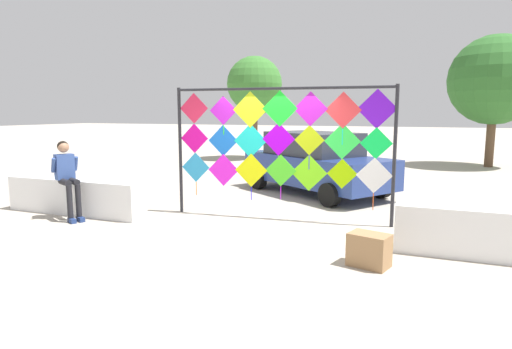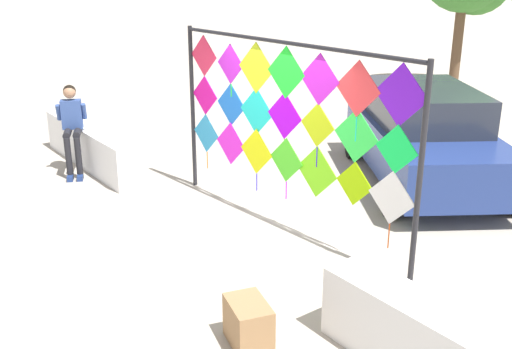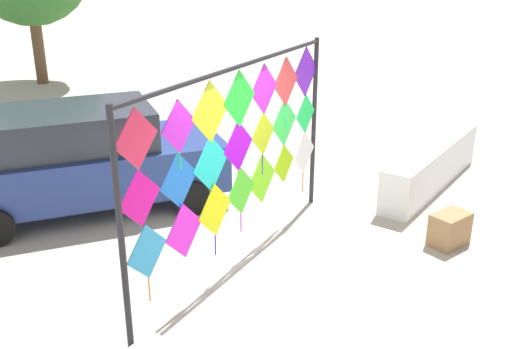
{
  "view_description": "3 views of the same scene",
  "coord_description": "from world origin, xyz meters",
  "px_view_note": "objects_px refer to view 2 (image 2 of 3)",
  "views": [
    {
      "loc": [
        2.87,
        -7.62,
        2.19
      ],
      "look_at": [
        -0.1,
        -0.06,
        1.02
      ],
      "focal_mm": 30.35,
      "sensor_mm": 36.0,
      "label": 1
    },
    {
      "loc": [
        6.5,
        -4.61,
        3.75
      ],
      "look_at": [
        0.07,
        0.2,
        0.88
      ],
      "focal_mm": 42.88,
      "sensor_mm": 36.0,
      "label": 2
    },
    {
      "loc": [
        -5.7,
        -3.67,
        4.13
      ],
      "look_at": [
        0.12,
        0.43,
        1.31
      ],
      "focal_mm": 42.42,
      "sensor_mm": 36.0,
      "label": 3
    }
  ],
  "objects_px": {
    "kite_display_rack": "(287,113)",
    "cardboard_box_small": "(248,324)",
    "parked_car": "(424,135)",
    "seated_vendor": "(72,123)"
  },
  "relations": [
    {
      "from": "seated_vendor",
      "to": "kite_display_rack",
      "type": "bearing_deg",
      "value": 21.68
    },
    {
      "from": "cardboard_box_small",
      "to": "parked_car",
      "type": "bearing_deg",
      "value": 111.52
    },
    {
      "from": "parked_car",
      "to": "cardboard_box_small",
      "type": "xyz_separation_m",
      "value": [
        2.07,
        -5.26,
        -0.6
      ]
    },
    {
      "from": "kite_display_rack",
      "to": "parked_car",
      "type": "relative_size",
      "value": 0.99
    },
    {
      "from": "kite_display_rack",
      "to": "seated_vendor",
      "type": "height_order",
      "value": "kite_display_rack"
    },
    {
      "from": "parked_car",
      "to": "seated_vendor",
      "type": "bearing_deg",
      "value": -130.61
    },
    {
      "from": "kite_display_rack",
      "to": "cardboard_box_small",
      "type": "height_order",
      "value": "kite_display_rack"
    },
    {
      "from": "kite_display_rack",
      "to": "cardboard_box_small",
      "type": "relative_size",
      "value": 8.11
    },
    {
      "from": "kite_display_rack",
      "to": "cardboard_box_small",
      "type": "bearing_deg",
      "value": -46.63
    },
    {
      "from": "kite_display_rack",
      "to": "parked_car",
      "type": "bearing_deg",
      "value": 90.37
    }
  ]
}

